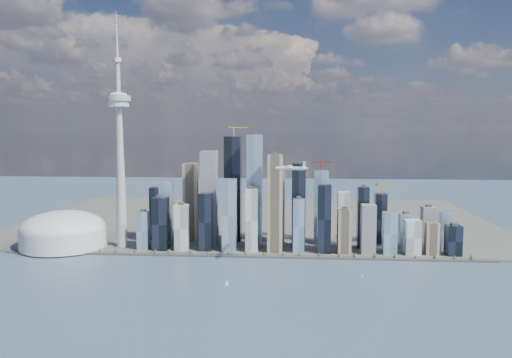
# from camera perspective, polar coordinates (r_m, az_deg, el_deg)

# --- Properties ---
(ground) EXTENTS (4000.00, 4000.00, 0.00)m
(ground) POSITION_cam_1_polar(r_m,az_deg,el_deg) (890.33, -3.03, -12.93)
(ground) COLOR #384B62
(ground) RESTS_ON ground
(seawall) EXTENTS (1100.00, 22.00, 4.00)m
(seawall) POSITION_cam_1_polar(r_m,az_deg,el_deg) (1127.77, -1.36, -8.77)
(seawall) COLOR #383838
(seawall) RESTS_ON ground
(land) EXTENTS (1400.00, 900.00, 3.00)m
(land) POSITION_cam_1_polar(r_m,az_deg,el_deg) (1565.81, 0.30, -4.64)
(land) COLOR #4C4C47
(land) RESTS_ON ground
(shoreline_trees) EXTENTS (960.53, 7.20, 8.80)m
(shoreline_trees) POSITION_cam_1_polar(r_m,az_deg,el_deg) (1126.08, -1.36, -8.43)
(shoreline_trees) COLOR #3F2D1E
(shoreline_trees) RESTS_ON seawall
(skyscraper_cluster) EXTENTS (736.00, 142.00, 288.90)m
(skyscraper_cluster) POSITION_cam_1_polar(r_m,az_deg,el_deg) (1189.89, 1.91, -3.65)
(skyscraper_cluster) COLOR black
(skyscraper_cluster) RESTS_ON land
(needle_tower) EXTENTS (56.00, 56.00, 550.50)m
(needle_tower) POSITION_cam_1_polar(r_m,az_deg,el_deg) (1218.06, -15.31, 3.26)
(needle_tower) COLOR #9E9D99
(needle_tower) RESTS_ON land
(dome_stadium) EXTENTS (200.00, 200.00, 86.00)m
(dome_stadium) POSITION_cam_1_polar(r_m,az_deg,el_deg) (1286.04, -21.13, -5.63)
(dome_stadium) COLOR silver
(dome_stadium) RESTS_ON land
(airplane) EXTENTS (68.78, 60.79, 16.78)m
(airplane) POSITION_cam_1_polar(r_m,az_deg,el_deg) (986.37, 4.04, 1.28)
(airplane) COLOR white
(airplane) RESTS_ON ground
(sailboat_west) EXTENTS (6.96, 4.25, 9.94)m
(sailboat_west) POSITION_cam_1_polar(r_m,az_deg,el_deg) (934.41, -3.36, -11.81)
(sailboat_west) COLOR white
(sailboat_west) RESTS_ON ground
(sailboat_east) EXTENTS (6.22, 2.35, 8.59)m
(sailboat_east) POSITION_cam_1_polar(r_m,az_deg,el_deg) (1001.02, 12.06, -10.75)
(sailboat_east) COLOR white
(sailboat_east) RESTS_ON ground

